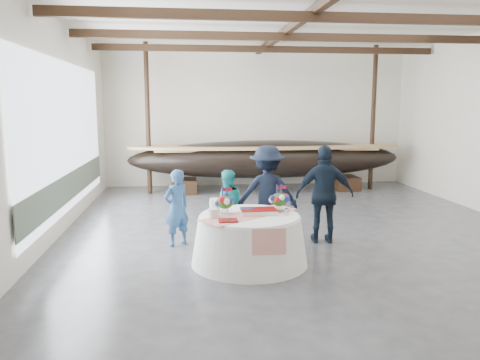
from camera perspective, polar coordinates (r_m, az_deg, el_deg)
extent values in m
cube|color=#3D3D42|center=(10.24, 7.10, -6.09)|extent=(10.00, 12.00, 0.01)
cube|color=silver|center=(15.78, 2.10, 7.59)|extent=(10.00, 0.02, 4.50)
cube|color=silver|center=(4.33, 26.72, 2.47)|extent=(10.00, 0.02, 4.50)
cube|color=silver|center=(9.96, -22.00, 6.02)|extent=(0.02, 12.00, 4.50)
cube|color=white|center=(10.05, 7.63, 19.51)|extent=(10.00, 12.00, 0.01)
cube|color=black|center=(9.05, 9.23, 19.03)|extent=(9.80, 0.12, 0.18)
cube|color=black|center=(11.45, 5.69, 16.99)|extent=(9.80, 0.12, 0.18)
cube|color=black|center=(13.89, 3.43, 15.63)|extent=(9.80, 0.12, 0.18)
cube|color=black|center=(10.03, 7.62, 18.84)|extent=(0.15, 11.76, 0.15)
cylinder|color=black|center=(14.33, -11.17, 7.26)|extent=(0.14, 0.14, 4.50)
cylinder|color=black|center=(15.44, 15.91, 7.21)|extent=(0.14, 0.14, 4.50)
cube|color=silver|center=(10.93, -20.29, 5.02)|extent=(0.02, 7.00, 3.20)
cube|color=#596654|center=(11.05, -19.92, -0.67)|extent=(0.02, 7.00, 0.60)
cube|color=black|center=(14.49, -6.80, -0.71)|extent=(0.75, 0.96, 0.43)
cube|color=black|center=(15.34, 12.67, -0.33)|extent=(0.75, 0.96, 0.43)
ellipsoid|color=black|center=(14.59, 3.24, 2.57)|extent=(8.52, 1.70, 1.17)
cube|color=#9E7A4C|center=(14.55, 3.25, 3.82)|extent=(6.82, 1.12, 0.06)
cone|color=white|center=(8.01, 1.15, -7.31)|extent=(1.98, 1.98, 0.82)
cylinder|color=white|center=(7.91, 1.16, -4.40)|extent=(1.68, 1.68, 0.04)
cube|color=red|center=(7.90, 1.16, -4.24)|extent=(1.80, 1.52, 0.01)
cube|color=white|center=(7.97, 2.26, -3.88)|extent=(0.60, 0.40, 0.07)
cylinder|color=white|center=(7.68, -3.22, -4.08)|extent=(0.18, 0.18, 0.15)
cylinder|color=white|center=(8.13, -3.10, -3.06)|extent=(0.18, 0.18, 0.23)
cube|color=#691109|center=(7.45, -1.45, -4.97)|extent=(0.30, 0.24, 0.03)
cone|color=silver|center=(7.88, 5.69, -3.90)|extent=(0.09, 0.09, 0.12)
imported|color=navy|center=(9.01, -7.74, -3.37)|extent=(0.64, 0.60, 1.48)
imported|color=teal|center=(9.16, -1.65, -3.21)|extent=(0.73, 0.59, 1.44)
imported|color=black|center=(9.29, 3.33, -1.61)|extent=(1.27, 0.79, 1.90)
imported|color=black|center=(9.24, 10.29, -1.76)|extent=(1.16, 0.59, 1.91)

